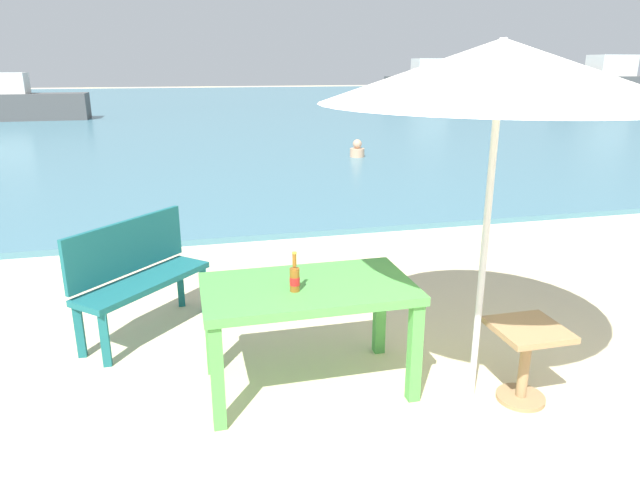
% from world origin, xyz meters
% --- Properties ---
extents(sea_water, '(120.00, 50.00, 0.08)m').
position_xyz_m(sea_water, '(0.00, 30.00, 0.04)').
color(sea_water, teal).
rests_on(sea_water, ground_plane).
extents(picnic_table_green, '(1.40, 0.80, 0.76)m').
position_xyz_m(picnic_table_green, '(-0.88, 1.56, 0.65)').
color(picnic_table_green, '#4C9E47').
rests_on(picnic_table_green, ground_plane).
extents(beer_bottle_amber, '(0.07, 0.07, 0.26)m').
position_xyz_m(beer_bottle_amber, '(-0.98, 1.47, 0.85)').
color(beer_bottle_amber, brown).
rests_on(beer_bottle_amber, picnic_table_green).
extents(patio_umbrella, '(2.10, 2.10, 2.30)m').
position_xyz_m(patio_umbrella, '(0.17, 1.17, 2.12)').
color(patio_umbrella, silver).
rests_on(patio_umbrella, ground_plane).
extents(side_table_wood, '(0.44, 0.44, 0.54)m').
position_xyz_m(side_table_wood, '(0.47, 1.04, 0.35)').
color(side_table_wood, '#9E7A51').
rests_on(side_table_wood, ground_plane).
extents(bench_teal_center, '(1.09, 1.12, 0.95)m').
position_xyz_m(bench_teal_center, '(-2.05, 2.73, 0.54)').
color(bench_teal_center, '#196066').
rests_on(bench_teal_center, ground_plane).
extents(swimmer_person, '(0.34, 0.34, 0.41)m').
position_xyz_m(swimmer_person, '(2.39, 10.79, 0.24)').
color(swimmer_person, tan).
rests_on(swimmer_person, sea_water).
extents(boat_ferry, '(4.93, 1.35, 1.79)m').
position_xyz_m(boat_ferry, '(-7.67, 22.80, 0.73)').
color(boat_ferry, '#4C4C4C').
rests_on(boat_ferry, sea_water).
extents(boat_fishing_trawler, '(6.77, 1.85, 2.46)m').
position_xyz_m(boat_fishing_trawler, '(14.58, 32.43, 0.97)').
color(boat_fishing_trawler, '#4C4C4C').
rests_on(boat_fishing_trawler, sea_water).
extents(boat_tanker, '(7.19, 1.96, 2.61)m').
position_xyz_m(boat_tanker, '(22.64, 26.13, 1.02)').
color(boat_tanker, '#4C4C4C').
rests_on(boat_tanker, sea_water).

